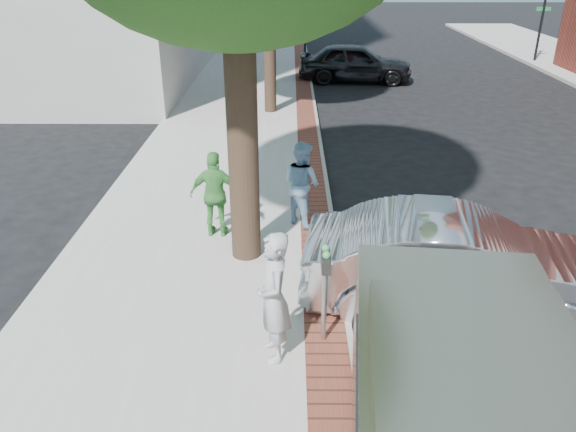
{
  "coord_description": "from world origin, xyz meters",
  "views": [
    {
      "loc": [
        0.2,
        -7.02,
        5.13
      ],
      "look_at": [
        0.15,
        1.29,
        1.2
      ],
      "focal_mm": 35.0,
      "sensor_mm": 36.0,
      "label": 1
    }
  ],
  "objects_px": {
    "parking_meter": "(325,276)",
    "person_officer": "(302,183)",
    "person_gray": "(274,298)",
    "person_green": "(216,195)",
    "bg_car": "(355,63)",
    "sedan_silver": "(459,265)"
  },
  "relations": [
    {
      "from": "parking_meter",
      "to": "person_officer",
      "type": "bearing_deg",
      "value": 93.72
    },
    {
      "from": "person_gray",
      "to": "person_green",
      "type": "height_order",
      "value": "person_gray"
    },
    {
      "from": "parking_meter",
      "to": "bg_car",
      "type": "distance_m",
      "value": 18.25
    },
    {
      "from": "parking_meter",
      "to": "person_green",
      "type": "bearing_deg",
      "value": 119.89
    },
    {
      "from": "parking_meter",
      "to": "sedan_silver",
      "type": "bearing_deg",
      "value": 25.73
    },
    {
      "from": "parking_meter",
      "to": "person_officer",
      "type": "height_order",
      "value": "person_officer"
    },
    {
      "from": "person_gray",
      "to": "bg_car",
      "type": "xyz_separation_m",
      "value": [
        2.98,
        18.44,
        -0.26
      ]
    },
    {
      "from": "person_gray",
      "to": "bg_car",
      "type": "relative_size",
      "value": 0.38
    },
    {
      "from": "person_green",
      "to": "person_officer",
      "type": "bearing_deg",
      "value": -157.03
    },
    {
      "from": "person_gray",
      "to": "sedan_silver",
      "type": "distance_m",
      "value": 3.13
    },
    {
      "from": "person_gray",
      "to": "person_green",
      "type": "xyz_separation_m",
      "value": [
        -1.19,
        3.59,
        -0.08
      ]
    },
    {
      "from": "person_gray",
      "to": "person_green",
      "type": "relative_size",
      "value": 1.1
    },
    {
      "from": "bg_car",
      "to": "person_green",
      "type": "bearing_deg",
      "value": 169.17
    },
    {
      "from": "person_green",
      "to": "bg_car",
      "type": "height_order",
      "value": "person_green"
    },
    {
      "from": "person_green",
      "to": "sedan_silver",
      "type": "relative_size",
      "value": 0.35
    },
    {
      "from": "person_green",
      "to": "sedan_silver",
      "type": "xyz_separation_m",
      "value": [
        3.99,
        -2.24,
        -0.2
      ]
    },
    {
      "from": "parking_meter",
      "to": "sedan_silver",
      "type": "xyz_separation_m",
      "value": [
        2.12,
        1.02,
        -0.42
      ]
    },
    {
      "from": "parking_meter",
      "to": "sedan_silver",
      "type": "distance_m",
      "value": 2.39
    },
    {
      "from": "parking_meter",
      "to": "person_green",
      "type": "distance_m",
      "value": 3.76
    },
    {
      "from": "person_green",
      "to": "sedan_silver",
      "type": "height_order",
      "value": "person_green"
    },
    {
      "from": "person_gray",
      "to": "sedan_silver",
      "type": "bearing_deg",
      "value": 104.36
    },
    {
      "from": "person_gray",
      "to": "person_officer",
      "type": "relative_size",
      "value": 1.08
    }
  ]
}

